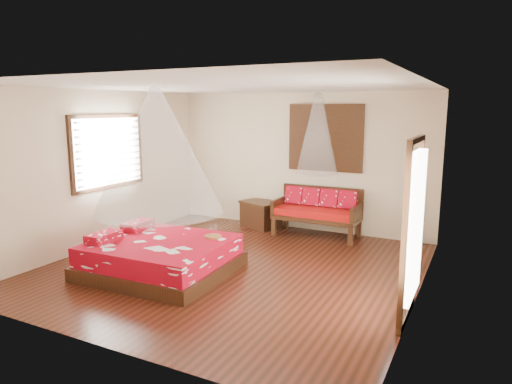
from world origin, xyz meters
TOP-DOWN VIEW (x-y plane):
  - room at (0.00, 0.00)m, footprint 5.54×5.54m
  - bed at (-0.89, -0.69)m, footprint 2.11×1.92m
  - daybed at (0.56, 2.38)m, footprint 1.66×0.74m
  - storage_chest at (-0.72, 2.45)m, footprint 0.96×0.84m
  - shutter_panel at (0.56, 2.72)m, footprint 1.52×0.06m
  - window_left at (-2.71, 0.20)m, footprint 0.10×1.74m
  - glazed_door at (2.72, -0.60)m, footprint 0.08×1.02m
  - wine_tray at (-0.27, -0.17)m, footprint 0.26×0.26m
  - mosquito_net_main at (-0.87, -0.69)m, footprint 1.90×1.90m
  - mosquito_net_daybed at (0.56, 2.25)m, footprint 0.79×0.79m

SIDE VIEW (x-z plane):
  - bed at x=-0.89m, z-range -0.07..0.57m
  - storage_chest at x=-0.72m, z-range 0.00..0.55m
  - daybed at x=0.56m, z-range 0.05..0.99m
  - wine_tray at x=-0.27m, z-range 0.45..0.66m
  - glazed_door at x=2.72m, z-range -0.01..2.15m
  - room at x=0.00m, z-range -0.02..2.82m
  - window_left at x=-2.71m, z-range 1.03..2.37m
  - mosquito_net_main at x=-0.87m, z-range 0.95..2.75m
  - shutter_panel at x=0.56m, z-range 1.24..2.56m
  - mosquito_net_daybed at x=0.56m, z-range 1.25..2.75m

